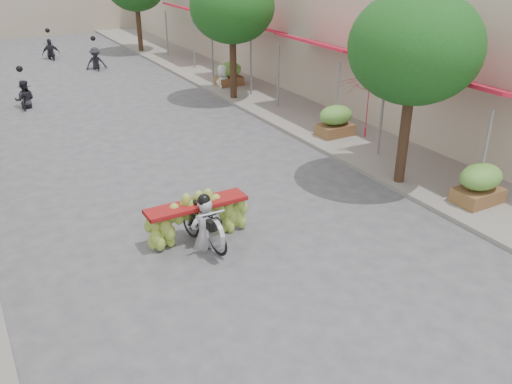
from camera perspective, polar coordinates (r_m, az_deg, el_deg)
The scene contains 14 objects.
ground at distance 10.04m, azimuth 7.61°, elevation -13.96°, with size 120.00×120.00×0.00m, color #58575C.
sidewalk_right at distance 24.99m, azimuth -0.13°, elevation 10.82°, with size 4.00×60.00×0.12m, color gray.
shophouse_row_right at distance 26.44m, azimuth 10.93°, elevation 17.68°, with size 9.77×40.00×6.00m.
street_tree_near at distance 14.63m, azimuth 16.40°, elevation 14.35°, with size 3.40×3.40×5.25m.
street_tree_mid at distance 22.70m, azimuth -2.53°, elevation 18.88°, with size 3.40×3.40×5.25m.
produce_crate_near at distance 14.84m, azimuth 22.54°, elevation 1.08°, with size 1.20×0.88×1.16m.
produce_crate_mid at distance 18.78m, azimuth 8.39°, elevation 7.68°, with size 1.20×0.88×1.16m.
produce_crate_far at distance 25.33m, azimuth -2.88°, elevation 12.50°, with size 1.20×0.88×1.16m.
banana_motorbike at distance 12.07m, azimuth -5.81°, elevation -2.39°, with size 2.34×1.88×2.23m.
market_umbrella at distance 16.79m, azimuth 12.06°, elevation 11.87°, with size 2.20×2.20×1.94m.
pedestrian at distance 24.98m, azimuth -3.51°, elevation 13.19°, with size 1.08×1.07×1.94m.
bg_motorbike_a at distance 24.02m, azimuth -23.31°, elevation 9.97°, with size 0.89×1.49×1.95m.
bg_motorbike_b at distance 30.15m, azimuth -16.62°, elevation 13.89°, with size 1.08×1.59×1.95m.
bg_motorbike_c at distance 33.60m, azimuth -20.90°, elevation 14.33°, with size 0.98×1.47×1.95m.
Camera 1 is at (-4.93, -6.05, 6.32)m, focal length 38.00 mm.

